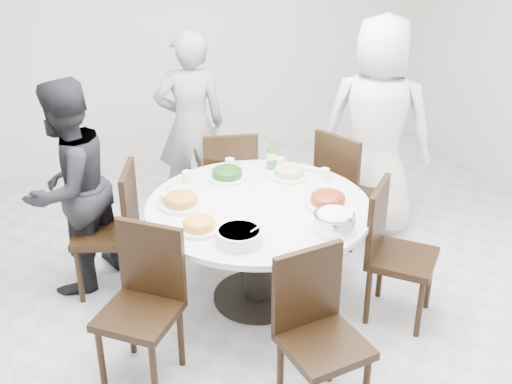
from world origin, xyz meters
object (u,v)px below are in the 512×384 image
object	(u,v)px
chair_n	(229,182)
diner_middle	(191,125)
chair_s	(325,342)
beverage_bottle	(271,154)
chair_sw	(138,311)
chair_nw	(105,231)
chair_se	(403,256)
soup_bowl	(239,236)
dining_table	(258,253)
chair_ne	(349,185)
diner_right	(377,127)
diner_left	(69,188)
rice_bowl	(334,223)

from	to	relation	value
chair_n	diner_middle	world-z (taller)	diner_middle
chair_s	beverage_bottle	xyz separation A→B (m)	(0.33, 1.63, 0.40)
chair_sw	diner_middle	world-z (taller)	diner_middle
chair_nw	diner_middle	bearing A→B (deg)	156.34
chair_n	chair_se	size ratio (longest dim) A/B	1.00
diner_middle	beverage_bottle	world-z (taller)	diner_middle
chair_nw	chair_sw	size ratio (longest dim) A/B	1.00
soup_bowl	chair_sw	bearing A→B (deg)	-171.94
dining_table	chair_ne	world-z (taller)	chair_ne
dining_table	diner_right	size ratio (longest dim) A/B	0.83
dining_table	beverage_bottle	size ratio (longest dim) A/B	6.24
dining_table	diner_left	distance (m)	1.39
chair_ne	chair_se	world-z (taller)	same
diner_left	chair_ne	bearing A→B (deg)	134.32
dining_table	soup_bowl	world-z (taller)	soup_bowl
chair_ne	diner_right	xyz separation A→B (m)	(0.27, 0.10, 0.42)
diner_right	diner_left	world-z (taller)	diner_right
chair_se	rice_bowl	xyz separation A→B (m)	(-0.51, 0.02, 0.33)
chair_se	diner_left	distance (m)	2.31
chair_nw	beverage_bottle	xyz separation A→B (m)	(1.26, 0.02, 0.40)
rice_bowl	beverage_bottle	bearing A→B (deg)	91.42
soup_bowl	diner_middle	bearing A→B (deg)	83.91
dining_table	chair_sw	bearing A→B (deg)	-150.90
chair_s	diner_left	bearing A→B (deg)	114.81
chair_n	diner_middle	distance (m)	0.62
chair_sw	soup_bowl	xyz separation A→B (m)	(0.64, 0.09, 0.32)
chair_n	diner_left	xyz separation A→B (m)	(-1.26, -0.31, 0.30)
dining_table	chair_n	size ratio (longest dim) A/B	1.58
chair_nw	beverage_bottle	bearing A→B (deg)	110.17
dining_table	beverage_bottle	distance (m)	0.77
dining_table	chair_nw	xyz separation A→B (m)	(-0.97, 0.49, 0.10)
chair_n	diner_right	size ratio (longest dim) A/B	0.53
chair_ne	beverage_bottle	bearing A→B (deg)	68.22
dining_table	diner_left	world-z (taller)	diner_left
diner_right	soup_bowl	world-z (taller)	diner_right
dining_table	diner_middle	size ratio (longest dim) A/B	0.92
chair_se	diner_left	xyz separation A→B (m)	(-1.98, 1.15, 0.30)
chair_n	diner_right	bearing A→B (deg)	178.03
chair_s	soup_bowl	distance (m)	0.80
chair_nw	diner_left	bearing A→B (deg)	-109.33
diner_right	chair_se	bearing A→B (deg)	105.94
chair_nw	diner_right	xyz separation A→B (m)	(2.22, 0.17, 0.42)
chair_se	rice_bowl	world-z (taller)	chair_se
diner_middle	chair_nw	bearing A→B (deg)	53.37
diner_left	beverage_bottle	bearing A→B (deg)	131.28
rice_bowl	beverage_bottle	size ratio (longest dim) A/B	1.08
chair_nw	chair_se	distance (m)	2.05
diner_right	rice_bowl	bearing A→B (deg)	86.92
chair_n	soup_bowl	distance (m)	1.46
chair_s	chair_se	xyz separation A→B (m)	(0.86, 0.61, 0.00)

